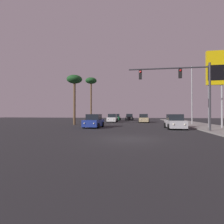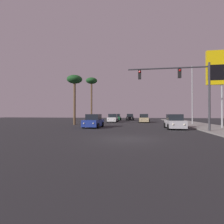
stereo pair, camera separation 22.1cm
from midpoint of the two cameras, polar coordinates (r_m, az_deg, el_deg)
ground_plane at (r=12.22m, az=5.32°, el=-8.76°), size 120.00×120.00×0.00m
sidewalk_right at (r=23.79m, az=30.59°, el=-4.53°), size 5.00×60.00×0.12m
car_black at (r=45.76m, az=6.05°, el=-1.76°), size 2.04×4.33×1.68m
car_green at (r=45.10m, az=1.72°, el=-1.78°), size 2.04×4.34×1.68m
car_tan at (r=35.21m, az=10.59°, el=-2.12°), size 2.04×4.34×1.68m
car_silver at (r=21.45m, az=20.05°, el=-3.14°), size 2.04×4.32×1.68m
car_blue at (r=22.16m, az=-5.77°, el=-3.08°), size 2.04×4.32×1.68m
car_white at (r=36.15m, az=0.41°, el=-2.09°), size 2.04×4.33×1.68m
traffic_light_mast at (r=18.55m, az=22.88°, el=8.82°), size 7.78×0.36×6.50m
street_lamp at (r=29.86m, az=24.68°, el=6.00°), size 1.74×0.24×9.00m
gas_station_sign at (r=24.20m, az=30.91°, el=11.15°), size 2.00×0.42×9.00m
palm_tree_mid at (r=37.99m, az=-6.54°, el=9.28°), size 2.40×2.40×9.45m
palm_tree_near at (r=28.35m, az=-11.90°, el=9.64°), size 2.40×2.40×7.79m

